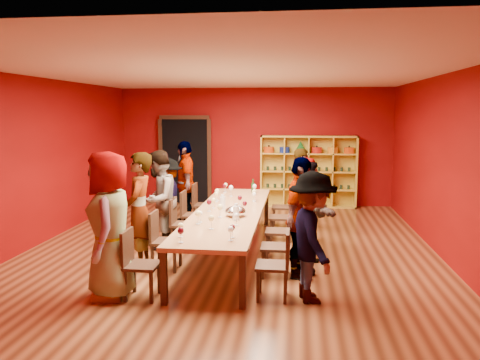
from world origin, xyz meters
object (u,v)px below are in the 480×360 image
(person_right_0, at_px, (312,237))
(shelving_unit, at_px, (308,168))
(spittoon_bowl, at_px, (235,212))
(person_left_1, at_px, (139,211))
(person_right_1, at_px, (300,218))
(chair_person_left_2, at_px, (179,221))
(chair_person_right_2, at_px, (283,228))
(chair_person_right_0, at_px, (279,261))
(chair_person_right_3, at_px, (285,214))
(chair_person_left_1, at_px, (161,237))
(chair_person_left_4, at_px, (200,202))
(tasting_table, at_px, (229,214))
(chair_person_left_0, at_px, (136,260))
(person_left_0, at_px, (110,225))
(person_right_3, at_px, (305,200))
(person_left_3, at_px, (168,197))
(chair_person_right_1, at_px, (281,243))
(wine_bottle, at_px, (253,187))
(person_left_2, at_px, (158,200))
(person_right_4, at_px, (303,189))
(chair_person_right_4, at_px, (286,204))
(chair_person_left_3, at_px, (189,212))
(person_right_2, at_px, (306,210))

(person_right_0, bearing_deg, shelving_unit, -14.47)
(person_right_0, relative_size, spittoon_bowl, 5.02)
(person_left_1, relative_size, person_right_1, 1.02)
(chair_person_left_2, distance_m, spittoon_bowl, 1.31)
(person_right_0, distance_m, chair_person_right_2, 1.83)
(chair_person_right_0, height_order, chair_person_right_3, same)
(shelving_unit, xyz_separation_m, chair_person_left_1, (-2.31, -5.18, -0.49))
(chair_person_right_2, distance_m, spittoon_bowl, 0.89)
(shelving_unit, xyz_separation_m, chair_person_left_4, (-2.31, -2.33, -0.49))
(tasting_table, height_order, person_left_1, person_left_1)
(shelving_unit, bearing_deg, chair_person_left_4, -134.72)
(chair_person_left_0, height_order, person_left_0, person_left_0)
(person_right_3, distance_m, spittoon_bowl, 1.79)
(person_left_3, xyz_separation_m, spittoon_bowl, (1.49, -1.41, 0.06))
(chair_person_right_1, bearing_deg, person_right_3, 79.60)
(person_right_1, relative_size, spittoon_bowl, 5.32)
(chair_person_left_1, bearing_deg, spittoon_bowl, 22.72)
(person_left_3, xyz_separation_m, wine_bottle, (1.56, 0.84, 0.09))
(person_left_2, height_order, person_right_4, person_left_2)
(person_left_3, bearing_deg, chair_person_left_2, 15.34)
(chair_person_left_2, bearing_deg, spittoon_bowl, -31.46)
(person_left_0, xyz_separation_m, spittoon_bowl, (1.41, 1.57, -0.12))
(chair_person_right_2, bearing_deg, chair_person_left_2, 170.94)
(chair_person_right_0, xyz_separation_m, person_right_4, (0.34, 3.76, 0.33))
(person_left_3, bearing_deg, chair_person_right_1, 35.27)
(shelving_unit, distance_m, wine_bottle, 2.74)
(shelving_unit, distance_m, chair_person_left_2, 4.70)
(chair_person_left_2, distance_m, wine_bottle, 1.99)
(chair_person_right_3, xyz_separation_m, spittoon_bowl, (-0.74, -1.41, 0.33))
(tasting_table, height_order, chair_person_right_1, chair_person_right_1)
(chair_person_left_0, xyz_separation_m, wine_bottle, (1.14, 3.82, 0.36))
(tasting_table, distance_m, wine_bottle, 1.86)
(person_left_2, height_order, chair_person_left_4, person_left_2)
(person_left_1, bearing_deg, chair_person_right_4, 135.94)
(wine_bottle, bearing_deg, chair_person_right_2, -70.17)
(tasting_table, xyz_separation_m, person_right_4, (1.25, 1.97, 0.13))
(chair_person_left_0, height_order, chair_person_right_3, same)
(chair_person_right_4, bearing_deg, tasting_table, -114.82)
(chair_person_left_0, distance_m, chair_person_right_3, 3.49)
(shelving_unit, xyz_separation_m, person_left_1, (-2.64, -5.18, -0.09))
(chair_person_left_0, relative_size, chair_person_left_3, 1.00)
(chair_person_left_4, distance_m, wine_bottle, 1.21)
(person_left_3, height_order, chair_person_right_4, person_left_3)
(person_left_0, bearing_deg, chair_person_left_1, 148.49)
(chair_person_left_2, xyz_separation_m, chair_person_left_4, (0.00, 1.74, 0.00))
(chair_person_left_4, distance_m, person_right_4, 2.18)
(person_left_1, bearing_deg, person_right_3, 119.73)
(chair_person_left_0, relative_size, person_right_1, 0.51)
(person_right_2, distance_m, person_right_4, 2.01)
(person_left_3, bearing_deg, wine_bottle, 104.73)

